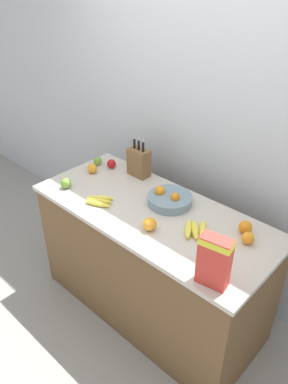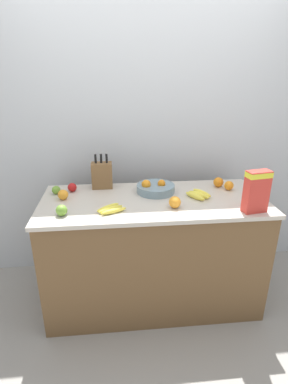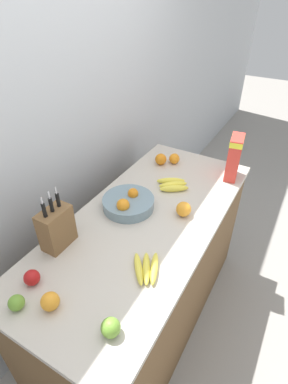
{
  "view_description": "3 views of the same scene",
  "coord_description": "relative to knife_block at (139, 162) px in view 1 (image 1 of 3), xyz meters",
  "views": [
    {
      "loc": [
        1.34,
        -1.52,
        2.34
      ],
      "look_at": [
        -0.05,
        -0.02,
        1.05
      ],
      "focal_mm": 35.0,
      "sensor_mm": 36.0,
      "label": 1
    },
    {
      "loc": [
        -0.28,
        -2.05,
        1.81
      ],
      "look_at": [
        -0.08,
        -0.05,
        1.0
      ],
      "focal_mm": 28.0,
      "sensor_mm": 36.0,
      "label": 2
    },
    {
      "loc": [
        -1.11,
        -0.62,
        2.01
      ],
      "look_at": [
        0.08,
        0.06,
        1.03
      ],
      "focal_mm": 28.0,
      "sensor_mm": 36.0,
      "label": 3
    }
  ],
  "objects": [
    {
      "name": "counter",
      "position": [
        0.39,
        -0.28,
        -0.57
      ],
      "size": [
        1.68,
        0.74,
        0.92
      ],
      "color": "brown",
      "rests_on": "ground_plane"
    },
    {
      "name": "fruit_bowl",
      "position": [
        0.42,
        -0.14,
        -0.07
      ],
      "size": [
        0.3,
        0.3,
        0.11
      ],
      "color": "gray",
      "rests_on": "counter"
    },
    {
      "name": "apple_rear",
      "position": [
        -0.36,
        -0.1,
        -0.08
      ],
      "size": [
        0.07,
        0.07,
        0.07
      ],
      "primitive_type": "sphere",
      "color": "#6B9E33",
      "rests_on": "counter"
    },
    {
      "name": "wall_back",
      "position": [
        0.39,
        0.3,
        0.27
      ],
      "size": [
        9.0,
        0.06,
        2.6
      ],
      "color": "silver",
      "rests_on": "ground_plane"
    },
    {
      "name": "orange_front_center",
      "position": [
        0.95,
        -0.08,
        -0.07
      ],
      "size": [
        0.08,
        0.08,
        0.08
      ],
      "primitive_type": "sphere",
      "color": "orange",
      "rests_on": "counter"
    },
    {
      "name": "banana_bunch_left",
      "position": [
        0.73,
        -0.28,
        -0.09
      ],
      "size": [
        0.2,
        0.23,
        0.04
      ],
      "rotation": [
        0.0,
        0.0,
        2.26
      ],
      "color": "yellow",
      "rests_on": "counter"
    },
    {
      "name": "banana_bunch_right",
      "position": [
        0.07,
        -0.46,
        -0.09
      ],
      "size": [
        0.21,
        0.18,
        0.03
      ],
      "rotation": [
        0.0,
        0.0,
        0.56
      ],
      "color": "yellow",
      "rests_on": "counter"
    },
    {
      "name": "orange_near_bowl",
      "position": [
        1.02,
        -0.16,
        -0.07
      ],
      "size": [
        0.07,
        0.07,
        0.07
      ],
      "primitive_type": "sphere",
      "color": "orange",
      "rests_on": "counter"
    },
    {
      "name": "ground_plane",
      "position": [
        0.39,
        -0.28,
        -1.03
      ],
      "size": [
        14.0,
        14.0,
        0.0
      ],
      "primitive_type": "plane",
      "color": "gray"
    },
    {
      "name": "knife_block",
      "position": [
        0.0,
        0.0,
        0.0
      ],
      "size": [
        0.17,
        0.1,
        0.32
      ],
      "color": "brown",
      "rests_on": "counter"
    },
    {
      "name": "apple_by_knife_block",
      "position": [
        -0.24,
        -0.06,
        -0.07
      ],
      "size": [
        0.07,
        0.07,
        0.07
      ],
      "primitive_type": "sphere",
      "color": "red",
      "rests_on": "counter"
    },
    {
      "name": "cereal_box",
      "position": [
        1.04,
        -0.56,
        0.05
      ],
      "size": [
        0.17,
        0.1,
        0.29
      ],
      "rotation": [
        0.0,
        0.0,
        0.17
      ],
      "color": "red",
      "rests_on": "counter"
    },
    {
      "name": "apple_front",
      "position": [
        -0.26,
        -0.49,
        -0.07
      ],
      "size": [
        0.08,
        0.08,
        0.08
      ],
      "primitive_type": "sphere",
      "color": "#6B9E33",
      "rests_on": "counter"
    },
    {
      "name": "orange_mid_left",
      "position": [
        0.52,
        -0.45,
        -0.07
      ],
      "size": [
        0.09,
        0.09,
        0.09
      ],
      "primitive_type": "sphere",
      "color": "orange",
      "rests_on": "counter"
    },
    {
      "name": "orange_front_right",
      "position": [
        -0.29,
        -0.22,
        -0.07
      ],
      "size": [
        0.08,
        0.08,
        0.08
      ],
      "primitive_type": "sphere",
      "color": "orange",
      "rests_on": "counter"
    }
  ]
}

